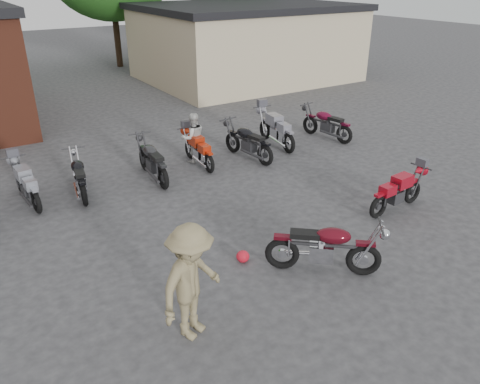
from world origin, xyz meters
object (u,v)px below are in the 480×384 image
row_bike_1 (26,182)px  row_bike_5 (248,140)px  vintage_motorcycle (326,244)px  person_light (193,138)px  row_bike_2 (79,174)px  row_bike_4 (198,148)px  row_bike_6 (276,128)px  row_bike_7 (326,122)px  person_tan (192,282)px  sportbike (398,190)px  row_bike_3 (152,159)px  helmet (243,256)px

row_bike_1 → row_bike_5: (6.29, -0.41, 0.05)m
vintage_motorcycle → row_bike_5: 6.21m
person_light → row_bike_2: person_light is taller
row_bike_4 → row_bike_6: 2.97m
row_bike_6 → row_bike_7: bearing=-93.9°
vintage_motorcycle → row_bike_1: (-4.19, 6.25, -0.07)m
person_tan → row_bike_4: person_tan is taller
person_tan → row_bike_6: bearing=20.7°
person_tan → sportbike: bearing=-13.7°
vintage_motorcycle → row_bike_7: vintage_motorcycle is taller
row_bike_2 → row_bike_4: size_ratio=1.05×
row_bike_5 → person_light: bearing=58.8°
person_light → row_bike_3: person_light is taller
helmet → person_light: 5.65m
sportbike → row_bike_7: bearing=62.0°
row_bike_3 → vintage_motorcycle: bearing=-167.3°
person_tan → row_bike_4: (3.47, 6.32, -0.46)m
row_bike_7 → person_light: bearing=74.0°
row_bike_5 → row_bike_6: size_ratio=0.97×
row_bike_1 → row_bike_4: 4.77m
person_tan → row_bike_2: (-0.06, 6.19, -0.43)m
person_light → row_bike_6: person_light is taller
row_bike_2 → row_bike_6: bearing=-78.6°
row_bike_4 → row_bike_1: bearing=91.6°
helmet → row_bike_3: row_bike_3 is taller
row_bike_3 → helmet: bearing=-178.4°
row_bike_4 → row_bike_6: (2.97, 0.15, 0.09)m
row_bike_4 → sportbike: bearing=-150.1°
person_tan → row_bike_3: (1.92, 6.10, -0.39)m
helmet → person_tan: size_ratio=0.13×
row_bike_7 → person_tan: bearing=116.4°
row_bike_3 → row_bike_4: row_bike_3 is taller
row_bike_5 → row_bike_2: bearing=79.3°
row_bike_3 → row_bike_4: bearing=-78.6°
vintage_motorcycle → row_bike_2: bearing=156.8°
person_tan → row_bike_1: person_tan is taller
row_bike_6 → row_bike_3: bearing=101.3°
person_light → row_bike_4: (-0.01, -0.31, -0.23)m
sportbike → row_bike_1: row_bike_1 is taller
person_light → row_bike_3: size_ratio=0.73×
vintage_motorcycle → row_bike_6: row_bike_6 is taller
vintage_motorcycle → row_bike_5: bearing=111.0°
row_bike_1 → row_bike_3: 3.23m
row_bike_3 → row_bike_2: bearing=90.7°
row_bike_7 → vintage_motorcycle: bearing=127.8°
sportbike → row_bike_2: row_bike_2 is taller
row_bike_6 → helmet: bearing=144.7°
row_bike_6 → sportbike: bearing=-176.8°
person_tan → row_bike_5: bearing=25.7°
vintage_motorcycle → person_light: size_ratio=1.40×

